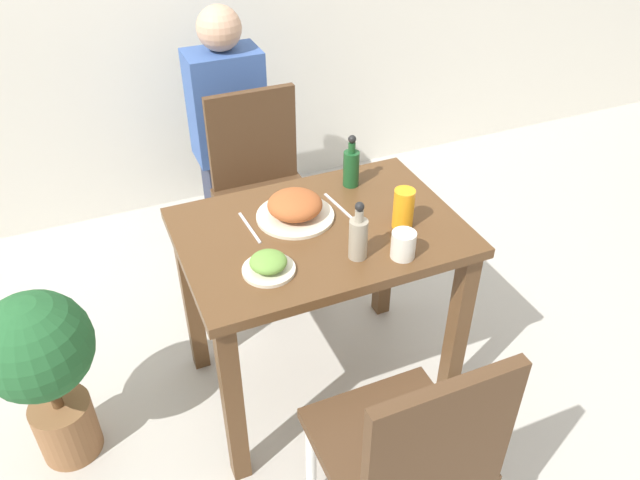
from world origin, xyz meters
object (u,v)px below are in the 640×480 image
Objects in this scene: condiment_bottle at (358,236)px; potted_plant_left at (42,362)px; sauce_bottle at (351,166)px; person_figure at (229,130)px; drink_cup at (403,245)px; chair_near at (410,452)px; side_plate at (268,264)px; juice_glass at (403,209)px; chair_far at (263,183)px; food_plate at (295,207)px.

condiment_bottle is 1.08m from potted_plant_left.
person_figure reaches higher than sauce_bottle.
drink_cup reaches higher than potted_plant_left.
potted_plant_left is (-0.89, 0.78, -0.06)m from chair_near.
condiment_bottle reaches higher than drink_cup.
drink_cup is at bearing -14.88° from potted_plant_left.
side_plate is 1.18× the size of juice_glass.
sauce_bottle is (0.17, -0.52, 0.32)m from chair_far.
person_figure is at bearing 101.45° from juice_glass.
food_plate is 1.32× the size of sauce_bottle.
condiment_bottle is 0.29× the size of potted_plant_left.
juice_glass reaches higher than potted_plant_left.
chair_far is 0.64m from sauce_bottle.
food_plate is 0.29m from sauce_bottle.
drink_cup is at bearing -114.83° from chair_near.
chair_near is 4.45× the size of sauce_bottle.
condiment_bottle is at bearing -8.02° from side_plate.
drink_cup is 0.13× the size of potted_plant_left.
drink_cup is (0.41, -0.09, 0.02)m from side_plate.
drink_cup is 0.08× the size of person_figure.
food_plate is at bearing -155.72° from sauce_bottle.
sauce_bottle and condiment_bottle have the same top height.
person_figure is at bearing 48.85° from potted_plant_left.
side_plate is 0.81× the size of sauce_bottle.
potted_plant_left is (-0.98, -0.68, -0.06)m from chair_far.
chair_near is 1.02m from sauce_bottle.
condiment_bottle is 1.35m from person_figure.
drink_cup is at bearing -55.29° from food_plate.
side_plate is 0.14× the size of person_figure.
condiment_bottle is (-0.13, 0.05, 0.03)m from drink_cup.
chair_near reaches higher than juice_glass.
chair_far is 1.02m from drink_cup.
person_figure is at bearing -91.68° from chair_near.
food_plate is at bearing 149.08° from juice_glass.
drink_cup is (0.23, -0.33, 0.00)m from food_plate.
food_plate is 0.30m from side_plate.
potted_plant_left is at bearing -177.82° from food_plate.
person_figure reaches higher than potted_plant_left.
chair_near reaches higher than drink_cup.
juice_glass is at bearing -78.55° from person_figure.
person_figure is at bearing 102.44° from sauce_bottle.
person_figure is (0.05, 1.86, 0.08)m from chair_near.
potted_plant_left is at bearing -172.44° from sauce_bottle.
chair_far is 0.96m from side_plate.
chair_near reaches higher than potted_plant_left.
chair_near is 0.63m from condiment_bottle.
person_figure is (0.95, 1.08, 0.14)m from potted_plant_left.
person_figure reaches higher than chair_near.
chair_far is 1.19m from potted_plant_left.
drink_cup is 0.14m from condiment_bottle.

